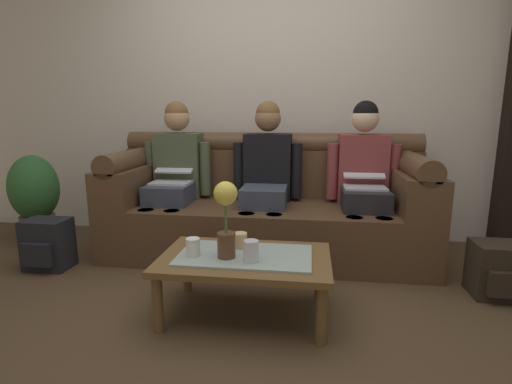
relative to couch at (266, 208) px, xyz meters
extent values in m
plane|color=#4C3823|center=(0.00, -1.17, -0.37)|extent=(14.00, 14.00, 0.00)
cube|color=beige|center=(0.00, 0.53, 1.08)|extent=(6.00, 0.12, 2.90)
cube|color=#513823|center=(0.00, -0.07, -0.16)|extent=(2.50, 0.88, 0.42)
cube|color=#513823|center=(0.00, 0.26, 0.25)|extent=(2.50, 0.22, 0.40)
cylinder|color=#513823|center=(0.00, 0.26, 0.51)|extent=(2.50, 0.18, 0.18)
cube|color=#513823|center=(-1.11, -0.07, 0.19)|extent=(0.28, 0.88, 0.28)
cylinder|color=#513823|center=(-1.11, -0.07, 0.38)|extent=(0.18, 0.88, 0.18)
cube|color=#513823|center=(1.11, -0.07, 0.19)|extent=(0.28, 0.88, 0.28)
cylinder|color=#513823|center=(1.11, -0.07, 0.38)|extent=(0.18, 0.88, 0.18)
cube|color=#383D4C|center=(-0.76, -0.13, 0.13)|extent=(0.34, 0.40, 0.15)
cylinder|color=#383D4C|center=(-0.86, -0.39, -0.16)|extent=(0.12, 0.12, 0.42)
cylinder|color=#383D4C|center=(-0.66, -0.39, -0.16)|extent=(0.12, 0.12, 0.42)
cube|color=#475138|center=(-0.76, 0.11, 0.32)|extent=(0.38, 0.22, 0.54)
cylinder|color=#475138|center=(-0.99, 0.07, 0.30)|extent=(0.09, 0.09, 0.44)
cylinder|color=#475138|center=(-0.52, 0.07, 0.30)|extent=(0.09, 0.09, 0.44)
sphere|color=tan|center=(-0.76, 0.09, 0.72)|extent=(0.21, 0.21, 0.21)
sphere|color=brown|center=(-0.76, 0.09, 0.76)|extent=(0.19, 0.19, 0.19)
cube|color=silver|center=(-0.76, -0.11, 0.21)|extent=(0.31, 0.22, 0.02)
cube|color=silver|center=(-0.76, 0.03, 0.32)|extent=(0.31, 0.20, 0.08)
cube|color=black|center=(-0.76, 0.02, 0.32)|extent=(0.27, 0.18, 0.06)
cube|color=#383D4C|center=(0.00, -0.13, 0.13)|extent=(0.34, 0.40, 0.15)
cylinder|color=#383D4C|center=(-0.10, -0.39, -0.16)|extent=(0.12, 0.12, 0.42)
cylinder|color=#383D4C|center=(0.10, -0.39, -0.16)|extent=(0.12, 0.12, 0.42)
cube|color=black|center=(0.00, 0.11, 0.32)|extent=(0.38, 0.22, 0.54)
cylinder|color=black|center=(-0.23, 0.07, 0.30)|extent=(0.09, 0.09, 0.44)
cylinder|color=black|center=(0.23, 0.07, 0.30)|extent=(0.09, 0.09, 0.44)
sphere|color=#936B4C|center=(0.00, 0.09, 0.72)|extent=(0.21, 0.21, 0.21)
sphere|color=brown|center=(0.00, 0.09, 0.76)|extent=(0.19, 0.19, 0.19)
cube|color=#232326|center=(0.76, -0.13, 0.13)|extent=(0.34, 0.40, 0.15)
cylinder|color=#232326|center=(0.66, -0.39, -0.16)|extent=(0.12, 0.12, 0.42)
cylinder|color=#232326|center=(0.86, -0.39, -0.16)|extent=(0.12, 0.12, 0.42)
cube|color=brown|center=(0.76, 0.11, 0.32)|extent=(0.38, 0.22, 0.54)
cylinder|color=brown|center=(0.52, 0.07, 0.30)|extent=(0.09, 0.09, 0.44)
cylinder|color=brown|center=(0.99, 0.07, 0.30)|extent=(0.09, 0.09, 0.44)
sphere|color=beige|center=(0.76, 0.09, 0.72)|extent=(0.21, 0.21, 0.21)
sphere|color=black|center=(0.76, 0.09, 0.76)|extent=(0.19, 0.19, 0.19)
cube|color=silver|center=(0.76, -0.11, 0.21)|extent=(0.31, 0.22, 0.02)
cube|color=silver|center=(0.76, 0.04, 0.32)|extent=(0.31, 0.20, 0.10)
cube|color=black|center=(0.76, 0.03, 0.31)|extent=(0.27, 0.17, 0.08)
cube|color=brown|center=(0.00, -1.04, -0.04)|extent=(0.94, 0.59, 0.04)
cube|color=#9EB2A8|center=(0.00, -1.04, -0.01)|extent=(0.73, 0.41, 0.01)
cylinder|color=brown|center=(-0.42, -1.29, -0.21)|extent=(0.06, 0.06, 0.31)
cylinder|color=brown|center=(0.42, -1.29, -0.21)|extent=(0.06, 0.06, 0.31)
cylinder|color=brown|center=(-0.42, -0.80, -0.21)|extent=(0.06, 0.06, 0.31)
cylinder|color=brown|center=(0.42, -0.80, -0.21)|extent=(0.06, 0.06, 0.31)
cylinder|color=brown|center=(-0.09, -1.10, 0.06)|extent=(0.10, 0.10, 0.14)
cylinder|color=#3D7538|center=(-0.09, -1.10, 0.22)|extent=(0.01, 0.01, 0.17)
sphere|color=#E5CC4C|center=(-0.09, -1.10, 0.35)|extent=(0.13, 0.13, 0.13)
cylinder|color=white|center=(-0.28, -1.10, 0.04)|extent=(0.08, 0.08, 0.10)
cylinder|color=#DBB77A|center=(-0.05, -0.93, 0.04)|extent=(0.08, 0.08, 0.09)
cylinder|color=silver|center=(0.05, -1.14, 0.05)|extent=(0.08, 0.08, 0.11)
cube|color=black|center=(-1.55, -0.58, -0.18)|extent=(0.31, 0.22, 0.37)
cube|color=black|center=(-1.55, -0.71, -0.22)|extent=(0.22, 0.05, 0.17)
cube|color=#2D2319|center=(1.51, -0.60, -0.20)|extent=(0.29, 0.25, 0.34)
cube|color=#2D2319|center=(1.51, -0.74, -0.23)|extent=(0.20, 0.05, 0.15)
cylinder|color=brown|center=(-1.98, -0.10, -0.24)|extent=(0.28, 0.28, 0.26)
ellipsoid|color=#2D602D|center=(-1.98, -0.10, 0.13)|extent=(0.40, 0.40, 0.56)
camera|label=1|loc=(0.34, -3.05, 0.76)|focal=27.25mm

